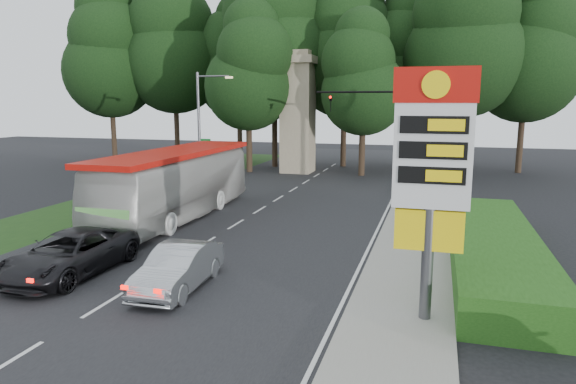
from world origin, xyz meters
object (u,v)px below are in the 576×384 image
(streetlight_signs, at_px, (202,123))
(sedan_silver, at_px, (179,268))
(gas_station_pylon, at_px, (432,161))
(suv_charcoal, at_px, (70,254))
(traffic_signal_mast, at_px, (383,120))
(transit_bus, at_px, (176,185))
(monument, at_px, (298,112))

(streetlight_signs, bearing_deg, sedan_silver, -66.62)
(gas_station_pylon, relative_size, suv_charcoal, 1.26)
(streetlight_signs, bearing_deg, suv_charcoal, -77.85)
(sedan_silver, relative_size, suv_charcoal, 0.80)
(traffic_signal_mast, bearing_deg, gas_station_pylon, -80.91)
(streetlight_signs, bearing_deg, transit_bus, -71.50)
(sedan_silver, distance_m, suv_charcoal, 4.30)
(traffic_signal_mast, xyz_separation_m, sedan_silver, (-4.18, -21.62, -3.96))
(traffic_signal_mast, bearing_deg, suv_charcoal, -111.58)
(gas_station_pylon, distance_m, streetlight_signs, 25.74)
(traffic_signal_mast, relative_size, streetlight_signs, 0.90)
(streetlight_signs, relative_size, sedan_silver, 1.85)
(sedan_silver, bearing_deg, traffic_signal_mast, 76.42)
(gas_station_pylon, relative_size, transit_bus, 0.54)
(transit_bus, relative_size, suv_charcoal, 2.32)
(gas_station_pylon, height_order, streetlight_signs, streetlight_signs)
(sedan_silver, bearing_deg, transit_bus, 115.86)
(traffic_signal_mast, relative_size, sedan_silver, 1.67)
(suv_charcoal, bearing_deg, streetlight_signs, 102.79)
(gas_station_pylon, relative_size, traffic_signal_mast, 0.95)
(traffic_signal_mast, bearing_deg, sedan_silver, -100.94)
(gas_station_pylon, distance_m, sedan_silver, 8.57)
(gas_station_pylon, relative_size, monument, 0.68)
(traffic_signal_mast, relative_size, suv_charcoal, 1.33)
(streetlight_signs, distance_m, sedan_silver, 21.71)
(streetlight_signs, relative_size, monument, 0.80)
(monument, bearing_deg, traffic_signal_mast, -38.00)
(monument, distance_m, suv_charcoal, 27.80)
(gas_station_pylon, distance_m, traffic_signal_mast, 22.29)
(traffic_signal_mast, xyz_separation_m, suv_charcoal, (-8.48, -21.44, -3.92))
(transit_bus, bearing_deg, traffic_signal_mast, 52.55)
(gas_station_pylon, xyz_separation_m, traffic_signal_mast, (-3.52, 22.00, 0.22))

